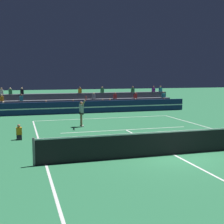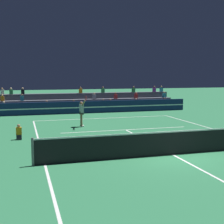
% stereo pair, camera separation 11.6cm
% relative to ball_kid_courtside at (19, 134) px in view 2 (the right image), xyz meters
% --- Properties ---
extents(ground_plane, '(120.00, 120.00, 0.00)m').
position_rel_ball_kid_courtside_xyz_m(ground_plane, '(6.50, -5.22, -0.33)').
color(ground_plane, '#2D7A4C').
extents(court_lines, '(11.10, 23.90, 0.01)m').
position_rel_ball_kid_courtside_xyz_m(court_lines, '(6.50, -5.22, -0.33)').
color(court_lines, white).
rests_on(court_lines, ground).
extents(tennis_net, '(12.00, 0.10, 1.10)m').
position_rel_ball_kid_courtside_xyz_m(tennis_net, '(6.50, -5.22, 0.21)').
color(tennis_net, slate).
rests_on(tennis_net, ground).
extents(sponsor_banner_wall, '(18.00, 0.26, 1.10)m').
position_rel_ball_kid_courtside_xyz_m(sponsor_banner_wall, '(6.50, 10.28, 0.22)').
color(sponsor_banner_wall, navy).
rests_on(sponsor_banner_wall, ground).
extents(bleacher_stand, '(17.18, 2.85, 2.28)m').
position_rel_ball_kid_courtside_xyz_m(bleacher_stand, '(6.50, 12.81, 0.32)').
color(bleacher_stand, '#4C515B').
rests_on(bleacher_stand, ground).
extents(ball_kid_courtside, '(0.30, 0.36, 0.84)m').
position_rel_ball_kid_courtside_xyz_m(ball_kid_courtside, '(0.00, 0.00, 0.00)').
color(ball_kid_courtside, black).
rests_on(ball_kid_courtside, ground).
extents(tennis_player, '(0.32, 1.41, 2.21)m').
position_rel_ball_kid_courtside_xyz_m(tennis_player, '(4.02, 3.09, 0.65)').
color(tennis_player, brown).
rests_on(tennis_player, ground).
extents(tennis_ball, '(0.07, 0.07, 0.07)m').
position_rel_ball_kid_courtside_xyz_m(tennis_ball, '(9.26, -1.94, -0.30)').
color(tennis_ball, '#C6DB33').
rests_on(tennis_ball, ground).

